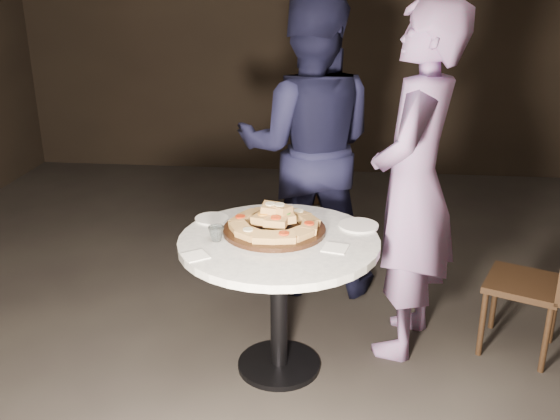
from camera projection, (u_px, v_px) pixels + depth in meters
name	position (u px, v px, depth m)	size (l,w,h in m)	color
floor	(281.00, 360.00, 3.36)	(7.00, 7.00, 0.00)	black
table	(279.00, 264.00, 3.09)	(1.31, 1.31, 0.74)	black
serving_board	(274.00, 230.00, 3.12)	(0.51, 0.51, 0.02)	black
focaccia_pile	(274.00, 221.00, 3.10)	(0.46, 0.45, 0.12)	#B48346
plate_left	(212.00, 219.00, 3.28)	(0.18, 0.18, 0.01)	white
plate_right	(358.00, 225.00, 3.18)	(0.20, 0.20, 0.01)	white
water_glass	(216.00, 234.00, 3.01)	(0.08, 0.08, 0.07)	silver
napkin_near	(196.00, 256.00, 2.85)	(0.11, 0.11, 0.01)	white
napkin_far	(335.00, 248.00, 2.93)	(0.11, 0.11, 0.01)	white
chair_far	(315.00, 189.00, 4.55)	(0.49, 0.51, 0.83)	black
chair_right	(542.00, 277.00, 3.27)	(0.51, 0.50, 0.80)	black
diner_navy	(308.00, 148.00, 3.88)	(0.91, 0.71, 1.87)	black
diner_teal	(414.00, 186.00, 3.20)	(0.68, 0.45, 1.86)	slate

